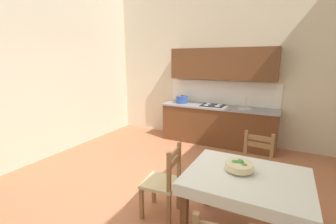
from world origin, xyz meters
name	(u,v)px	position (x,y,z in m)	size (l,w,h in m)	color
ground_plane	(160,198)	(0.00, 0.00, -0.05)	(6.01, 6.26, 0.10)	#B7704C
wall_back	(220,52)	(0.00, 2.89, 2.12)	(6.01, 0.12, 4.24)	beige
wall_left	(25,49)	(-2.76, 0.00, 2.12)	(0.12, 6.26, 4.24)	beige
kitchen_cabinetry	(218,108)	(0.12, 2.56, 0.86)	(2.62, 0.63, 2.20)	brown
dining_table	(246,187)	(1.22, -0.30, 0.62)	(1.25, 1.02, 0.75)	brown
dining_chair_tv_side	(164,182)	(0.25, -0.34, 0.44)	(0.46, 0.46, 0.93)	#D1BC89
dining_chair_kitchen_side	(255,168)	(1.21, 0.60, 0.44)	(0.45, 0.45, 0.93)	#D1BC89
fruit_bowl	(239,166)	(1.12, -0.24, 0.81)	(0.30, 0.30, 0.12)	beige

